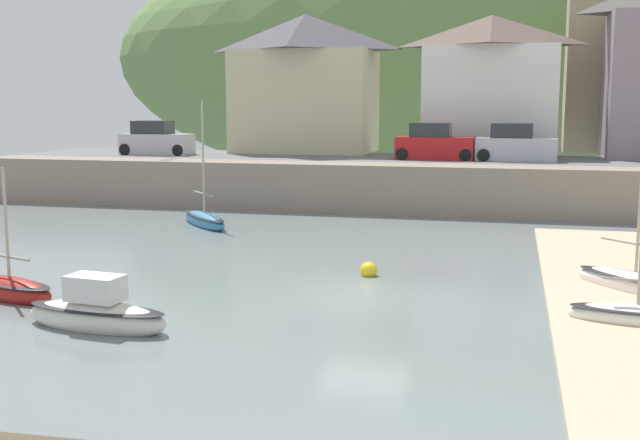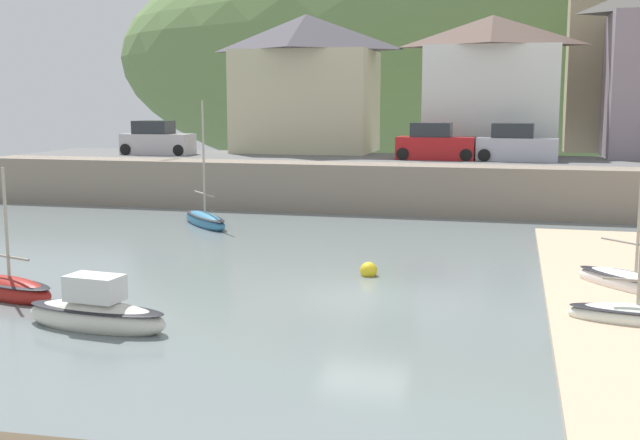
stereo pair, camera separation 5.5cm
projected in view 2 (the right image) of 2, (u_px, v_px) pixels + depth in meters
The scene contains 15 objects.
ground at pixel (341, 433), 12.85m from camera, with size 48.00×41.00×0.61m.
quay_seawall at pixel (430, 185), 38.96m from camera, with size 48.00×9.40×2.40m.
hillside_backdrop at pixel (530, 56), 72.68m from camera, with size 80.00×44.00×27.40m.
waterfront_building_left at pixel (306, 83), 47.54m from camera, with size 8.41×6.09×8.22m.
waterfront_building_centre at pixel (491, 84), 44.97m from camera, with size 7.70×5.00×7.90m.
church_with_spire at pixel (593, 28), 46.94m from camera, with size 3.00×3.00×14.38m.
sailboat_far_left at pixel (205, 220), 34.96m from camera, with size 3.56×3.77×5.70m.
sailboat_tall_mast at pixel (10, 289), 22.20m from camera, with size 3.47×2.04×3.89m.
sailboat_white_hull at pixel (637, 315), 19.43m from camera, with size 3.41×1.42×6.64m.
motorboat_with_cabin at pixel (635, 283), 22.74m from camera, with size 3.53×3.56×5.98m.
sailboat_nearest_shore at pixel (96, 313), 19.23m from camera, with size 3.97×1.54×1.54m.
parked_car_near_slipway at pixel (157, 141), 45.58m from camera, with size 4.12×1.82×1.95m.
parked_car_by_wall at pixel (435, 144), 41.78m from camera, with size 4.13×1.82×1.95m.
parked_car_end_of_row at pixel (516, 145), 40.78m from camera, with size 4.18×1.91×1.95m.
mooring_buoy at pixel (369, 271), 25.04m from camera, with size 0.55×0.55×0.55m.
Camera 2 is at (3.98, -21.46, 5.56)m, focal length 44.10 mm.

